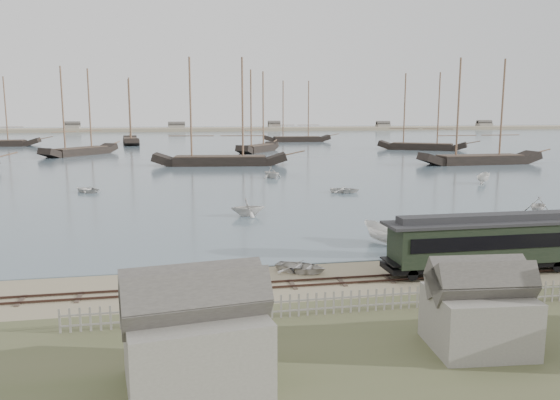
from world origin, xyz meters
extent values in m
plane|color=tan|center=(0.00, 0.00, 0.00)|extent=(600.00, 600.00, 0.00)
cube|color=#4A5F69|center=(0.00, 170.00, 0.03)|extent=(600.00, 336.00, 0.06)
cube|color=#39251F|center=(0.00, -2.50, 0.10)|extent=(120.00, 0.08, 0.12)
cube|color=#39251F|center=(0.00, -1.50, 0.10)|extent=(120.00, 0.08, 0.12)
cube|color=#3F3128|center=(0.00, -2.00, 0.03)|extent=(120.00, 1.80, 0.06)
cube|color=tan|center=(0.00, 250.00, 0.00)|extent=(500.00, 20.00, 1.80)
cube|color=black|center=(8.60, -2.00, 0.69)|extent=(13.55, 2.23, 0.34)
cube|color=black|center=(8.60, -2.00, 2.05)|extent=(12.59, 2.42, 2.42)
cube|color=black|center=(8.60, -3.23, 2.29)|extent=(11.62, 0.06, 0.87)
cube|color=black|center=(8.60, -0.77, 2.29)|extent=(11.62, 0.06, 0.87)
cube|color=#2A2A2C|center=(8.60, -2.00, 3.31)|extent=(13.55, 2.61, 0.17)
cube|color=#2A2A2C|center=(8.60, -2.00, 3.60)|extent=(12.10, 1.16, 0.44)
imported|color=silver|center=(-2.94, 0.43, 0.34)|extent=(3.79, 4.04, 0.68)
imported|color=silver|center=(-3.86, 19.40, 0.93)|extent=(2.99, 3.42, 1.73)
imported|color=silver|center=(4.91, 6.42, 0.84)|extent=(4.34, 2.90, 1.57)
imported|color=silver|center=(9.99, 32.31, 0.43)|extent=(3.64, 4.27, 0.75)
imported|color=silver|center=(24.43, 15.02, 0.93)|extent=(4.35, 4.33, 1.74)
imported|color=silver|center=(31.70, 37.06, 0.80)|extent=(3.79, 3.64, 1.47)
imported|color=silver|center=(-21.75, 38.84, 0.43)|extent=(4.25, 4.35, 0.74)
imported|color=silver|center=(3.58, 48.68, 0.95)|extent=(4.41, 4.26, 1.78)
camera|label=1|loc=(-10.50, -32.24, 10.13)|focal=35.00mm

